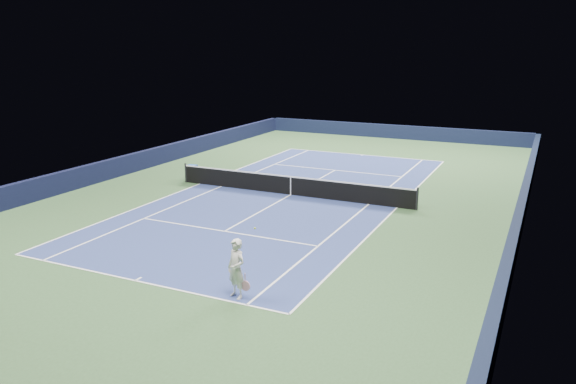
% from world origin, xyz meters
% --- Properties ---
extents(ground, '(40.00, 40.00, 0.00)m').
position_xyz_m(ground, '(0.00, 0.00, 0.00)').
color(ground, '#2D4C29').
rests_on(ground, ground).
extents(wall_far, '(22.00, 0.35, 1.10)m').
position_xyz_m(wall_far, '(0.00, 19.82, 0.55)').
color(wall_far, black).
rests_on(wall_far, ground).
extents(wall_right, '(0.35, 40.00, 1.10)m').
position_xyz_m(wall_right, '(10.82, 0.00, 0.55)').
color(wall_right, black).
rests_on(wall_right, ground).
extents(wall_left, '(0.35, 40.00, 1.10)m').
position_xyz_m(wall_left, '(-10.82, 0.00, 0.55)').
color(wall_left, '#111433').
rests_on(wall_left, ground).
extents(court_surface, '(10.97, 23.77, 0.01)m').
position_xyz_m(court_surface, '(0.00, 0.00, 0.00)').
color(court_surface, navy).
rests_on(court_surface, ground).
extents(baseline_far, '(10.97, 0.08, 0.00)m').
position_xyz_m(baseline_far, '(0.00, 11.88, 0.01)').
color(baseline_far, white).
rests_on(baseline_far, ground).
extents(baseline_near, '(10.97, 0.08, 0.00)m').
position_xyz_m(baseline_near, '(0.00, -11.88, 0.01)').
color(baseline_near, white).
rests_on(baseline_near, ground).
extents(sideline_doubles_right, '(0.08, 23.77, 0.00)m').
position_xyz_m(sideline_doubles_right, '(5.49, 0.00, 0.01)').
color(sideline_doubles_right, white).
rests_on(sideline_doubles_right, ground).
extents(sideline_doubles_left, '(0.08, 23.77, 0.00)m').
position_xyz_m(sideline_doubles_left, '(-5.49, 0.00, 0.01)').
color(sideline_doubles_left, white).
rests_on(sideline_doubles_left, ground).
extents(sideline_singles_right, '(0.08, 23.77, 0.00)m').
position_xyz_m(sideline_singles_right, '(4.12, 0.00, 0.01)').
color(sideline_singles_right, white).
rests_on(sideline_singles_right, ground).
extents(sideline_singles_left, '(0.08, 23.77, 0.00)m').
position_xyz_m(sideline_singles_left, '(-4.12, 0.00, 0.01)').
color(sideline_singles_left, white).
rests_on(sideline_singles_left, ground).
extents(service_line_far, '(8.23, 0.08, 0.00)m').
position_xyz_m(service_line_far, '(0.00, 6.40, 0.01)').
color(service_line_far, white).
rests_on(service_line_far, ground).
extents(service_line_near, '(8.23, 0.08, 0.00)m').
position_xyz_m(service_line_near, '(0.00, -6.40, 0.01)').
color(service_line_near, white).
rests_on(service_line_near, ground).
extents(center_service_line, '(0.08, 12.80, 0.00)m').
position_xyz_m(center_service_line, '(0.00, 0.00, 0.01)').
color(center_service_line, white).
rests_on(center_service_line, ground).
extents(center_mark_far, '(0.08, 0.30, 0.00)m').
position_xyz_m(center_mark_far, '(0.00, 11.73, 0.01)').
color(center_mark_far, white).
rests_on(center_mark_far, ground).
extents(center_mark_near, '(0.08, 0.30, 0.00)m').
position_xyz_m(center_mark_near, '(0.00, -11.73, 0.01)').
color(center_mark_near, white).
rests_on(center_mark_near, ground).
extents(tennis_net, '(12.90, 0.10, 1.07)m').
position_xyz_m(tennis_net, '(0.00, 0.00, 0.50)').
color(tennis_net, black).
rests_on(tennis_net, ground).
extents(sponsor_cube, '(0.62, 0.53, 0.85)m').
position_xyz_m(sponsor_cube, '(-6.40, 0.58, 0.43)').
color(sponsor_cube, '#1D51AF').
rests_on(sponsor_cube, ground).
extents(tennis_player, '(0.87, 1.36, 1.93)m').
position_xyz_m(tennis_player, '(3.59, -11.55, 0.92)').
color(tennis_player, silver).
rests_on(tennis_player, ground).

